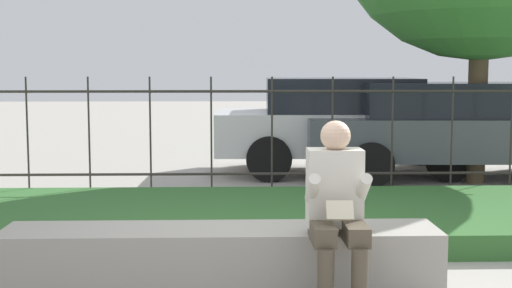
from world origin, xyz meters
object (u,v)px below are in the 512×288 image
at_px(stone_bench, 221,263).
at_px(car_parked_right, 453,128).
at_px(person_seated_reader, 337,205).
at_px(car_parked_center, 348,123).

distance_m(stone_bench, car_parked_right, 6.28).
xyz_separation_m(stone_bench, person_seated_reader, (0.80, -0.32, 0.48)).
bearing_deg(car_parked_right, car_parked_center, 161.23).
distance_m(stone_bench, person_seated_reader, 0.99).
relative_size(person_seated_reader, car_parked_right, 0.28).
height_order(stone_bench, car_parked_center, car_parked_center).
relative_size(person_seated_reader, car_parked_center, 0.30).
height_order(person_seated_reader, car_parked_center, car_parked_center).
height_order(stone_bench, person_seated_reader, person_seated_reader).
distance_m(car_parked_right, car_parked_center, 1.57).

